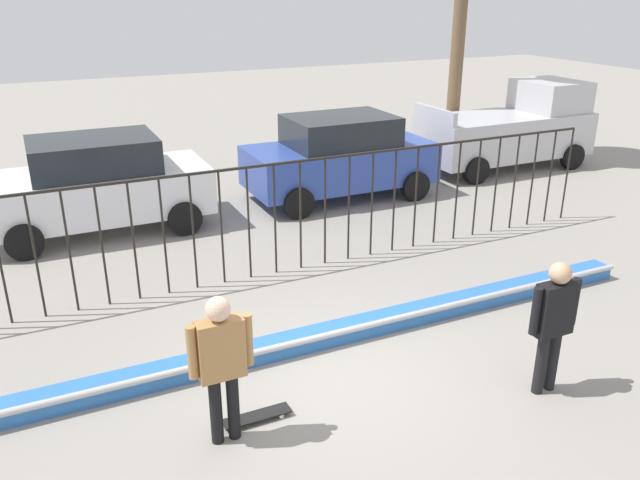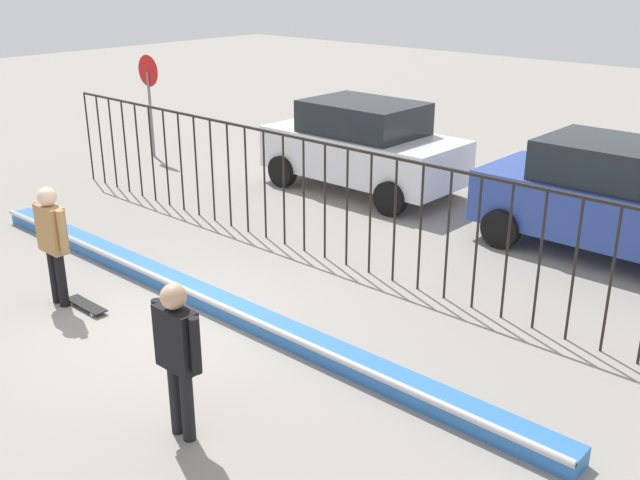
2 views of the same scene
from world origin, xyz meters
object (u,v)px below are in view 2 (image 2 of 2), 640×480
camera_operator (177,348)px  parked_car_blue (613,198)px  stop_sign (149,92)px  skateboarder (52,236)px  parked_car_white (363,146)px  skateboard (86,305)px

camera_operator → parked_car_blue: bearing=-72.8°
camera_operator → stop_sign: 12.01m
stop_sign → parked_car_blue: bearing=5.9°
skateboarder → parked_car_white: size_ratio=0.41×
camera_operator → parked_car_white: size_ratio=0.40×
skateboard → stop_sign: size_ratio=0.32×
skateboarder → parked_car_white: 7.27m
stop_sign → camera_operator: bearing=-34.6°
camera_operator → parked_car_white: 9.05m
skateboard → parked_car_white: parked_car_white is taller
skateboard → parked_car_blue: (4.60, 7.02, 0.91)m
skateboard → parked_car_white: bearing=85.7°
camera_operator → stop_sign: size_ratio=0.69×
skateboard → parked_car_blue: bearing=46.5°
skateboarder → camera_operator: size_ratio=1.01×
skateboard → stop_sign: (-6.48, 5.87, 1.56)m
skateboard → camera_operator: bearing=-25.6°
skateboard → camera_operator: 3.66m
skateboarder → parked_car_blue: size_ratio=0.41×
skateboarder → parked_car_blue: 8.75m
parked_car_white → stop_sign: (-5.73, -1.23, 0.64)m
skateboarder → skateboard: (0.41, 0.16, -0.99)m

